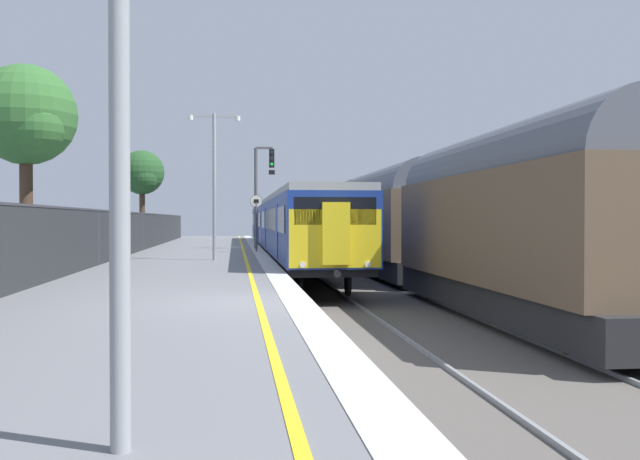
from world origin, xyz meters
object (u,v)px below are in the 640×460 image
(platform_lamp_mid, at_px, (214,174))
(background_tree_centre, at_px, (27,118))
(speed_limit_sign, at_px, (256,216))
(freight_train_adjacent_track, at_px, (361,218))
(signal_gantry, at_px, (261,186))
(platform_lamp_near, at_px, (119,4))
(background_tree_left, at_px, (142,174))
(commuter_train_at_platform, at_px, (286,225))

(platform_lamp_mid, distance_m, background_tree_centre, 8.44)
(speed_limit_sign, bearing_deg, freight_train_adjacent_track, 35.22)
(platform_lamp_mid, relative_size, background_tree_centre, 0.94)
(signal_gantry, xyz_separation_m, background_tree_centre, (-7.25, -17.18, 1.06))
(signal_gantry, bearing_deg, speed_limit_sign, -95.29)
(background_tree_centre, bearing_deg, platform_lamp_near, -72.62)
(platform_lamp_near, distance_m, platform_lamp_mid, 22.89)
(platform_lamp_near, distance_m, background_tree_left, 46.72)
(freight_train_adjacent_track, xyz_separation_m, speed_limit_sign, (-5.85, -4.13, 0.12))
(commuter_train_at_platform, bearing_deg, speed_limit_sign, -108.73)
(platform_lamp_mid, xyz_separation_m, background_tree_centre, (-5.08, -6.65, 1.11))
(freight_train_adjacent_track, distance_m, speed_limit_sign, 7.16)
(background_tree_centre, bearing_deg, background_tree_left, 91.07)
(speed_limit_sign, bearing_deg, platform_lamp_mid, -105.19)
(signal_gantry, height_order, speed_limit_sign, signal_gantry)
(background_tree_centre, bearing_deg, speed_limit_sign, 62.65)
(commuter_train_at_platform, bearing_deg, signal_gantry, -133.02)
(commuter_train_at_platform, xyz_separation_m, signal_gantry, (-1.49, -1.60, 2.13))
(signal_gantry, xyz_separation_m, speed_limit_sign, (-0.36, -3.85, -1.64))
(commuter_train_at_platform, height_order, background_tree_left, background_tree_left)
(speed_limit_sign, relative_size, platform_lamp_mid, 0.49)
(commuter_train_at_platform, distance_m, freight_train_adjacent_track, 4.23)
(platform_lamp_near, relative_size, background_tree_centre, 0.84)
(freight_train_adjacent_track, relative_size, signal_gantry, 10.30)
(background_tree_left, bearing_deg, platform_lamp_mid, -76.47)
(commuter_train_at_platform, xyz_separation_m, platform_lamp_mid, (-3.66, -12.13, 2.07))
(commuter_train_at_platform, relative_size, background_tree_centre, 6.62)
(commuter_train_at_platform, bearing_deg, platform_lamp_mid, -106.79)
(speed_limit_sign, relative_size, background_tree_centre, 0.46)
(signal_gantry, bearing_deg, freight_train_adjacent_track, 2.95)
(commuter_train_at_platform, height_order, background_tree_centre, background_tree_centre)
(platform_lamp_near, relative_size, platform_lamp_mid, 0.89)
(signal_gantry, distance_m, background_tree_centre, 18.68)
(speed_limit_sign, relative_size, background_tree_left, 0.43)
(platform_lamp_near, bearing_deg, speed_limit_sign, 86.49)
(commuter_train_at_platform, bearing_deg, platform_lamp_near, -95.97)
(speed_limit_sign, distance_m, background_tree_left, 18.60)
(platform_lamp_mid, xyz_separation_m, background_tree_left, (-5.64, 23.45, 1.42))
(speed_limit_sign, distance_m, platform_lamp_mid, 7.11)
(speed_limit_sign, height_order, background_tree_centre, background_tree_centre)
(speed_limit_sign, xyz_separation_m, platform_lamp_mid, (-1.81, -6.68, 1.59))
(signal_gantry, bearing_deg, background_tree_left, 121.17)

